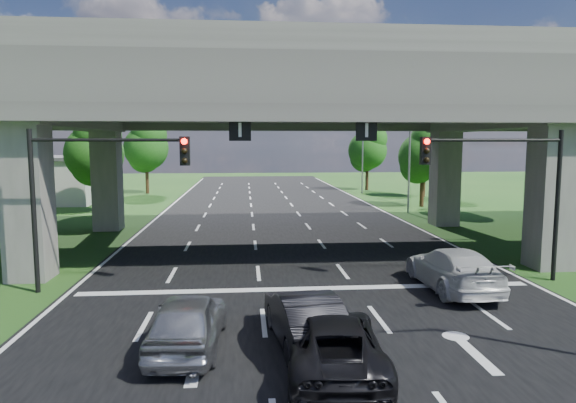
{
  "coord_description": "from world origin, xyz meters",
  "views": [
    {
      "loc": [
        -2.33,
        -15.19,
        5.48
      ],
      "look_at": [
        -0.41,
        7.61,
        2.88
      ],
      "focal_mm": 32.0,
      "sensor_mm": 36.0,
      "label": 1
    }
  ],
  "objects": [
    {
      "name": "ground",
      "position": [
        0.0,
        0.0,
        0.0
      ],
      "size": [
        160.0,
        160.0,
        0.0
      ],
      "primitive_type": "plane",
      "color": "#1E4717",
      "rests_on": "ground"
    },
    {
      "name": "road",
      "position": [
        0.0,
        10.0,
        0.01
      ],
      "size": [
        18.0,
        120.0,
        0.03
      ],
      "primitive_type": "cube",
      "color": "black",
      "rests_on": "ground"
    },
    {
      "name": "overpass",
      "position": [
        0.0,
        12.0,
        7.92
      ],
      "size": [
        80.0,
        15.0,
        10.0
      ],
      "color": "#3D3A37",
      "rests_on": "ground"
    },
    {
      "name": "signal_right",
      "position": [
        7.82,
        3.94,
        4.19
      ],
      "size": [
        5.76,
        0.54,
        6.0
      ],
      "color": "black",
      "rests_on": "ground"
    },
    {
      "name": "signal_left",
      "position": [
        -7.82,
        3.94,
        4.19
      ],
      "size": [
        5.76,
        0.54,
        6.0
      ],
      "color": "black",
      "rests_on": "ground"
    },
    {
      "name": "streetlight_far",
      "position": [
        10.1,
        24.0,
        5.85
      ],
      "size": [
        3.38,
        0.25,
        10.0
      ],
      "color": "gray",
      "rests_on": "ground"
    },
    {
      "name": "streetlight_beyond",
      "position": [
        10.1,
        40.0,
        5.85
      ],
      "size": [
        3.38,
        0.25,
        10.0
      ],
      "color": "gray",
      "rests_on": "ground"
    },
    {
      "name": "tree_left_near",
      "position": [
        -13.95,
        26.0,
        4.82
      ],
      "size": [
        4.5,
        4.5,
        7.8
      ],
      "color": "black",
      "rests_on": "ground"
    },
    {
      "name": "tree_left_mid",
      "position": [
        -16.95,
        34.0,
        4.17
      ],
      "size": [
        3.91,
        3.9,
        6.76
      ],
      "color": "black",
      "rests_on": "ground"
    },
    {
      "name": "tree_left_far",
      "position": [
        -12.95,
        42.0,
        5.14
      ],
      "size": [
        4.8,
        4.8,
        8.32
      ],
      "color": "black",
      "rests_on": "ground"
    },
    {
      "name": "tree_right_near",
      "position": [
        13.05,
        28.0,
        4.5
      ],
      "size": [
        4.2,
        4.2,
        7.28
      ],
      "color": "black",
      "rests_on": "ground"
    },
    {
      "name": "tree_right_mid",
      "position": [
        16.05,
        36.0,
        4.17
      ],
      "size": [
        3.91,
        3.9,
        6.76
      ],
      "color": "black",
      "rests_on": "ground"
    },
    {
      "name": "tree_right_far",
      "position": [
        12.05,
        44.0,
        4.82
      ],
      "size": [
        4.5,
        4.5,
        7.8
      ],
      "color": "black",
      "rests_on": "ground"
    },
    {
      "name": "car_silver",
      "position": [
        -3.87,
        -1.85,
        0.79
      ],
      "size": [
        2.03,
        4.53,
        1.51
      ],
      "primitive_type": "imported",
      "rotation": [
        0.0,
        0.0,
        3.09
      ],
      "color": "#9A9BA1",
      "rests_on": "road"
    },
    {
      "name": "car_dark",
      "position": [
        -0.74,
        -1.74,
        0.76
      ],
      "size": [
        2.07,
        4.61,
        1.47
      ],
      "primitive_type": "imported",
      "rotation": [
        0.0,
        0.0,
        3.26
      ],
      "color": "black",
      "rests_on": "road"
    },
    {
      "name": "car_white",
      "position": [
        5.4,
        3.0,
        0.81
      ],
      "size": [
        2.26,
        5.4,
        1.56
      ],
      "primitive_type": "imported",
      "rotation": [
        0.0,
        0.0,
        3.16
      ],
      "color": "silver",
      "rests_on": "road"
    },
    {
      "name": "car_trailing",
      "position": [
        -0.24,
        -3.44,
        0.7
      ],
      "size": [
        2.58,
        5.0,
        1.35
      ],
      "primitive_type": "imported",
      "rotation": [
        0.0,
        0.0,
        3.07
      ],
      "color": "black",
      "rests_on": "road"
    }
  ]
}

